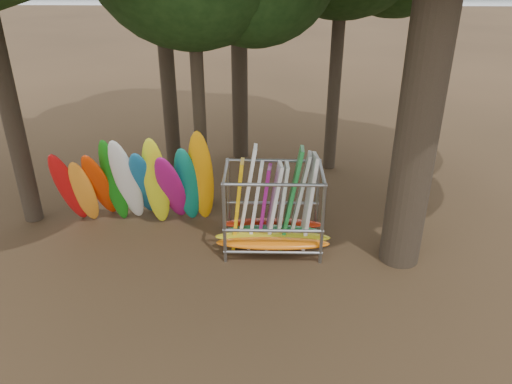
{
  "coord_description": "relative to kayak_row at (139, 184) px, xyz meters",
  "views": [
    {
      "loc": [
        0.95,
        -10.61,
        7.46
      ],
      "look_at": [
        0.69,
        1.5,
        1.4
      ],
      "focal_mm": 35.0,
      "sensor_mm": 36.0,
      "label": 1
    }
  ],
  "objects": [
    {
      "name": "kayak_row",
      "position": [
        0.0,
        0.0,
        0.0
      ],
      "size": [
        4.45,
        2.16,
        3.25
      ],
      "color": "red",
      "rests_on": "ground"
    },
    {
      "name": "ground",
      "position": [
        2.61,
        -1.97,
        -1.37
      ],
      "size": [
        120.0,
        120.0,
        0.0
      ],
      "primitive_type": "plane",
      "color": "#47331E",
      "rests_on": "ground"
    },
    {
      "name": "lake",
      "position": [
        2.61,
        58.03,
        -1.37
      ],
      "size": [
        160.0,
        160.0,
        0.0
      ],
      "primitive_type": "plane",
      "color": "gray",
      "rests_on": "ground"
    },
    {
      "name": "storage_rack",
      "position": [
        3.77,
        -0.99,
        -0.3
      ],
      "size": [
        3.1,
        1.55,
        2.87
      ],
      "color": "gray",
      "rests_on": "ground"
    }
  ]
}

